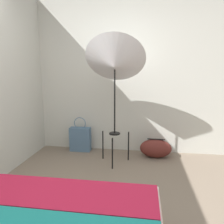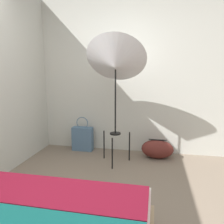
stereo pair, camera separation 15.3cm
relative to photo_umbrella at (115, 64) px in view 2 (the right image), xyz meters
The scene contains 4 objects.
wall_back 0.63m from the photo_umbrella, 99.48° to the left, with size 8.00×0.05×2.60m.
photo_umbrella is the anchor object (origin of this frame).
tote_bag 1.50m from the photo_umbrella, 147.94° to the left, with size 0.36×0.15×0.60m.
duffel_bag 1.52m from the photo_umbrella, 25.68° to the left, with size 0.51×0.30×0.31m.
Camera 2 is at (0.67, -1.47, 1.37)m, focal length 35.00 mm.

